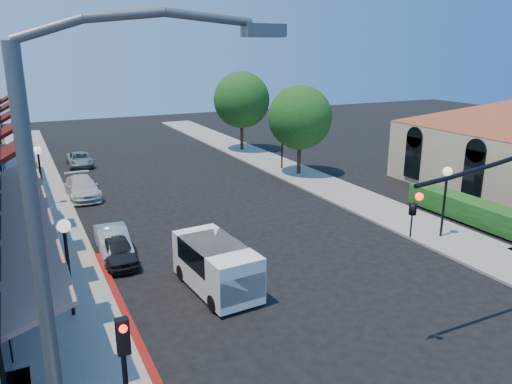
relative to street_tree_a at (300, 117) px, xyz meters
name	(u,v)px	position (x,y,z in m)	size (l,w,h in m)	color
ground	(432,382)	(-8.80, -22.00, -4.19)	(120.00, 120.00, 0.00)	black
sidewalk_left	(35,186)	(-17.55, 5.00, -4.13)	(3.50, 50.00, 0.12)	gray
sidewalk_right	(267,161)	(-0.05, 5.00, -4.13)	(3.50, 50.00, 0.12)	gray
curb_red_strip	(121,307)	(-15.70, -14.00, -4.19)	(0.25, 10.00, 0.06)	maroon
hedge	(471,222)	(2.90, -13.00, -4.19)	(1.40, 8.00, 1.10)	#184213
street_tree_a	(300,117)	(0.00, 0.00, 0.00)	(4.56, 4.56, 6.48)	black
street_tree_b	(242,100)	(0.00, 10.00, 0.35)	(4.94, 4.94, 7.02)	black
secondary_signal	(124,358)	(-16.80, -20.59, -1.88)	(0.28, 0.42, 3.32)	black
cobra_streetlight	(76,326)	(-17.95, -24.00, 1.07)	(3.60, 0.25, 9.31)	#595B5E
lamppost_left_near	(66,244)	(-17.30, -14.00, -1.46)	(0.44, 0.44, 3.57)	black
lamppost_left_far	(39,161)	(-17.30, 0.00, -1.46)	(0.44, 0.44, 3.57)	black
lamppost_right_near	(446,184)	(-0.30, -14.00, -1.46)	(0.44, 0.44, 3.57)	black
lamppost_right_far	(282,134)	(-0.30, 2.00, -1.46)	(0.44, 0.44, 3.57)	black
white_van	(217,264)	(-12.11, -14.27, -3.11)	(2.16, 4.37, 1.88)	white
parked_car_a	(118,250)	(-15.00, -10.00, -3.62)	(1.35, 3.35, 1.14)	black
parked_car_b	(113,241)	(-15.00, -9.00, -3.58)	(1.30, 3.73, 1.23)	#A5A8AB
parked_car_c	(82,188)	(-15.00, 0.91, -3.56)	(1.78, 4.39, 1.27)	beige
parked_car_d	(80,159)	(-14.00, 10.00, -3.66)	(1.77, 3.84, 1.07)	gray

